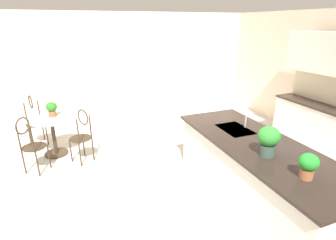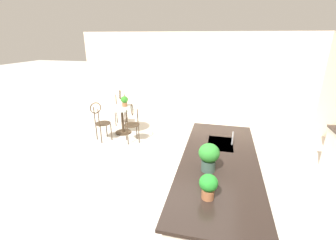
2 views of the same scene
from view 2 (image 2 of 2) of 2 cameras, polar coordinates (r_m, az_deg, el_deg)
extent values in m
plane|color=beige|center=(4.20, -0.50, -17.50)|extent=(40.00, 40.00, 0.00)
cube|color=beige|center=(7.63, 7.27, 10.70)|extent=(0.12, 7.80, 2.70)
cube|color=white|center=(3.62, 12.02, -16.29)|extent=(2.70, 0.96, 0.88)
cube|color=#2D231E|center=(3.37, 12.58, -9.94)|extent=(2.80, 1.06, 0.04)
cube|color=#B2B5BA|center=(3.85, 12.80, -5.88)|extent=(0.56, 0.40, 0.03)
cylinder|color=#3D2D1E|center=(6.63, -10.94, -2.97)|extent=(0.44, 0.44, 0.03)
cylinder|color=#3D2D1E|center=(6.50, -11.15, -0.03)|extent=(0.07, 0.07, 0.69)
cylinder|color=#B2C6C1|center=(6.39, -11.36, 2.97)|extent=(0.80, 0.80, 0.01)
cylinder|color=#3D2D1E|center=(7.06, -10.58, 0.31)|extent=(0.03, 0.03, 0.45)
cylinder|color=#3D2D1E|center=(7.10, -12.82, 0.26)|extent=(0.03, 0.03, 0.45)
cylinder|color=#3D2D1E|center=(7.32, -10.33, 1.05)|extent=(0.03, 0.03, 0.45)
cylinder|color=#3D2D1E|center=(7.36, -12.50, 0.99)|extent=(0.03, 0.03, 0.45)
cylinder|color=#3D2D1E|center=(7.13, -11.69, 2.44)|extent=(0.47, 0.47, 0.02)
cylinder|color=#3D2D1E|center=(7.20, -10.62, 4.46)|extent=(0.03, 0.03, 0.45)
cylinder|color=#3D2D1E|center=(7.24, -12.67, 4.39)|extent=(0.03, 0.03, 0.45)
torus|color=#3D2D1E|center=(7.16, -11.78, 6.16)|extent=(0.28, 0.11, 0.28)
cylinder|color=#3D2D1E|center=(6.08, -10.33, -2.92)|extent=(0.03, 0.03, 0.45)
cylinder|color=#3D2D1E|center=(6.12, -7.74, -2.62)|extent=(0.03, 0.03, 0.45)
cylinder|color=#3D2D1E|center=(5.82, -9.91, -3.94)|extent=(0.03, 0.03, 0.45)
cylinder|color=#3D2D1E|center=(5.86, -7.20, -3.62)|extent=(0.03, 0.03, 0.45)
cylinder|color=#3D2D1E|center=(5.88, -8.91, -1.16)|extent=(0.52, 0.52, 0.02)
cylinder|color=#3D2D1E|center=(5.65, -10.06, 0.21)|extent=(0.03, 0.03, 0.45)
cylinder|color=#3D2D1E|center=(5.69, -7.47, 0.49)|extent=(0.03, 0.03, 0.45)
torus|color=#3D2D1E|center=(5.60, -8.88, 2.52)|extent=(0.25, 0.17, 0.28)
cylinder|color=#3D2D1E|center=(6.39, -14.94, -2.16)|extent=(0.03, 0.03, 0.45)
cylinder|color=#3D2D1E|center=(6.15, -13.83, -2.93)|extent=(0.03, 0.03, 0.45)
cylinder|color=#3D2D1E|center=(6.29, -17.24, -2.74)|extent=(0.03, 0.03, 0.45)
cylinder|color=#3D2D1E|center=(6.05, -16.20, -3.55)|extent=(0.03, 0.03, 0.45)
cylinder|color=#3D2D1E|center=(6.13, -15.76, -0.81)|extent=(0.53, 0.53, 0.02)
cylinder|color=#3D2D1E|center=(6.12, -17.72, 1.10)|extent=(0.03, 0.03, 0.45)
cylinder|color=#3D2D1E|center=(5.89, -16.75, 0.48)|extent=(0.03, 0.03, 0.45)
torus|color=#3D2D1E|center=(5.94, -17.46, 2.85)|extent=(0.24, 0.19, 0.28)
cylinder|color=#B2B5BA|center=(3.81, 15.65, -4.39)|extent=(0.02, 0.02, 0.22)
cylinder|color=#9E603D|center=(6.47, -10.65, 3.83)|extent=(0.14, 0.14, 0.11)
ellipsoid|color=#318026|center=(6.44, -10.72, 5.00)|extent=(0.20, 0.20, 0.18)
cylinder|color=#385147|center=(3.06, 9.92, -10.98)|extent=(0.18, 0.18, 0.14)
ellipsoid|color=#2D892F|center=(2.98, 10.13, -7.99)|extent=(0.26, 0.26, 0.24)
cylinder|color=#9E603D|center=(2.61, 9.80, -17.47)|extent=(0.14, 0.14, 0.11)
ellipsoid|color=green|center=(2.53, 9.98, -15.03)|extent=(0.20, 0.20, 0.18)
camera|label=1|loc=(2.29, -66.58, 5.30)|focal=28.17mm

